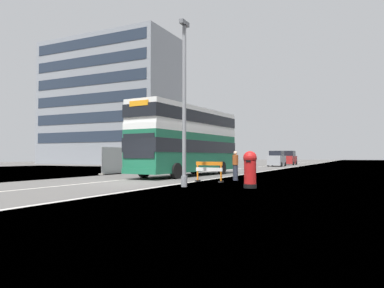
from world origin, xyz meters
The scene contains 12 objects.
ground centered at (0.62, 0.08, -0.05)m, with size 140.00×280.00×0.10m.
double_decker_bus centered at (-0.11, 7.61, 2.60)m, with size 3.42×11.49×4.88m.
lamppost_foreground centered at (3.97, -0.91, 3.64)m, with size 0.29×0.70×7.73m.
red_pillar_postbox centered at (6.89, -0.20, 0.90)m, with size 0.60×0.60×1.64m.
roadworks_barrier centered at (3.77, 2.50, 0.69)m, with size 1.60×0.54×1.11m.
construction_site_fence centered at (-6.41, 12.58, 1.04)m, with size 0.44×13.80×2.17m.
car_oncoming_near centered at (-4.10, 26.06, 0.95)m, with size 2.07×4.51×2.00m.
car_receding_mid centered at (0.23, 34.94, 1.03)m, with size 2.01×3.97×2.17m.
car_receding_far centered at (0.11, 44.57, 1.07)m, with size 2.01×4.38×2.31m.
bare_tree_far_verge_near centered at (-14.82, 28.12, 2.60)m, with size 2.60×2.32×4.99m.
pedestrian_at_kerb centered at (4.66, 4.31, 0.86)m, with size 0.34×0.34×1.71m.
backdrop_office_block centered at (-31.98, 38.85, 11.57)m, with size 25.64×12.44×23.13m.
Camera 1 is at (11.56, -15.78, 1.40)m, focal length 33.83 mm.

